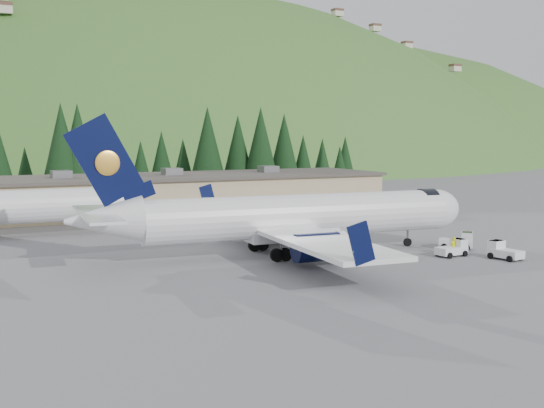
% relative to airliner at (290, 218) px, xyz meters
% --- Properties ---
extents(ground, '(600.00, 600.00, 0.00)m').
position_rel_airliner_xyz_m(ground, '(1.10, -0.08, -3.34)').
color(ground, slate).
extents(airliner, '(37.74, 35.42, 12.52)m').
position_rel_airliner_xyz_m(airliner, '(0.00, 0.00, 0.00)').
color(airliner, white).
rests_on(airliner, ground).
extents(baggage_tug_a, '(2.96, 1.95, 1.51)m').
position_rel_airliner_xyz_m(baggage_tug_a, '(12.81, -7.03, -2.66)').
color(baggage_tug_a, white).
rests_on(baggage_tug_a, ground).
extents(baggage_tug_b, '(3.31, 3.22, 1.64)m').
position_rel_airliner_xyz_m(baggage_tug_b, '(15.80, -4.36, -2.60)').
color(baggage_tug_b, white).
rests_on(baggage_tug_b, ground).
extents(baggage_tug_c, '(2.14, 3.11, 1.55)m').
position_rel_airliner_xyz_m(baggage_tug_c, '(15.71, -10.06, -2.64)').
color(baggage_tug_c, white).
rests_on(baggage_tug_c, ground).
extents(terminal_building, '(71.00, 17.00, 6.10)m').
position_rel_airliner_xyz_m(terminal_building, '(-3.91, 37.92, -0.71)').
color(terminal_building, tan).
rests_on(terminal_building, ground).
extents(ramp_worker, '(0.63, 0.43, 1.69)m').
position_rel_airliner_xyz_m(ramp_worker, '(12.84, -7.00, -2.49)').
color(ramp_worker, '#E1E200').
rests_on(ramp_worker, ground).
extents(tree_line, '(110.48, 19.09, 14.52)m').
position_rel_airliner_xyz_m(tree_line, '(-3.44, 59.06, 4.11)').
color(tree_line, black).
rests_on(tree_line, ground).
extents(hills, '(614.00, 330.00, 300.00)m').
position_rel_airliner_xyz_m(hills, '(54.44, 207.30, -86.13)').
color(hills, '#31571C').
rests_on(hills, ground).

